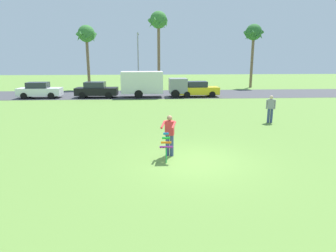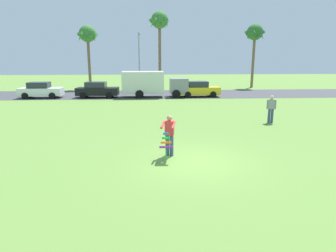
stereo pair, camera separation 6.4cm
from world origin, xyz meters
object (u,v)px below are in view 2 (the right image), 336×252
Objects in this scene: parked_truck_grey_van at (151,83)px; parked_car_yellow at (199,89)px; kite_held at (166,143)px; palm_tree_right_near at (160,24)px; person_kite_flyer at (169,134)px; person_walker_near at (271,108)px; parked_car_black at (97,90)px; palm_tree_centre_far at (255,35)px; parked_car_white at (41,90)px; streetlight_pole at (139,58)px; palm_tree_left_near at (88,36)px.

parked_truck_grey_van reaches higher than parked_car_yellow.
parked_truck_grey_van is 5.02m from parked_car_yellow.
palm_tree_right_near reaches higher than kite_held.
person_kite_flyer reaches higher than parked_car_yellow.
palm_tree_right_near is 22.84m from person_walker_near.
person_kite_flyer is at bearing -138.40° from person_walker_near.
person_walker_near is at bearing -44.63° from parked_car_black.
person_walker_near reaches higher than kite_held.
person_kite_flyer is at bearing -91.10° from palm_tree_right_near.
palm_tree_centre_far is (19.29, 9.25, 6.14)m from parked_car_black.
kite_held is 0.26× the size of parked_car_white.
parked_car_black is at bearing -130.00° from palm_tree_right_near.
person_walker_near is (8.88, -20.32, -3.06)m from streetlight_pole.
parked_truck_grey_van reaches higher than parked_car_white.
palm_tree_left_near reaches higher than parked_car_white.
parked_truck_grey_van is 17.49m from palm_tree_centre_far.
person_kite_flyer is 0.41× the size of parked_car_white.
palm_tree_left_near is at bearing -178.62° from palm_tree_centre_far.
person_kite_flyer is 0.22× the size of palm_tree_left_near.
streetlight_pole is (-2.61, -0.44, -4.10)m from palm_tree_right_near.
kite_held is 9.67m from person_walker_near.
person_walker_near is (15.34, -21.52, -5.67)m from palm_tree_left_near.
parked_truck_grey_van reaches higher than kite_held.
palm_tree_right_near is (0.52, 26.79, 7.14)m from person_kite_flyer.
palm_tree_left_near is at bearing 169.45° from streetlight_pole.
parked_car_black is at bearing 179.99° from parked_truck_grey_van.
parked_car_white is 0.51× the size of palm_tree_centre_far.
palm_tree_right_near is at bearing 88.90° from person_kite_flyer.
kite_held is at bearing -85.95° from streetlight_pole.
parked_car_black is (5.66, 0.00, 0.00)m from parked_car_white.
palm_tree_centre_far is at bearing 64.96° from person_kite_flyer.
parked_car_black is 0.44× the size of palm_tree_right_near.
palm_tree_centre_far is at bearing 20.35° from parked_car_white.
person_walker_near is at bearing -73.20° from palm_tree_right_near.
person_kite_flyer is 18.84m from parked_truck_grey_van.
parked_car_yellow reaches higher than kite_held.
streetlight_pole reaches higher than parked_truck_grey_van.
palm_tree_centre_far is at bearing 25.63° from parked_car_black.
person_kite_flyer is 1.00× the size of person_walker_near.
person_kite_flyer is at bearing -72.76° from palm_tree_left_near.
parked_car_white is at bearing 122.18° from person_kite_flyer.
person_kite_flyer is 27.73m from palm_tree_right_near.
palm_tree_centre_far is (12.60, 1.28, -1.18)m from palm_tree_right_near.
palm_tree_right_near reaches higher than parked_truck_grey_van.
person_walker_near reaches higher than parked_car_yellow.
parked_car_black is 0.51× the size of palm_tree_centre_far.
person_walker_near is at bearing -79.04° from parked_car_yellow.
person_kite_flyer is at bearing -87.96° from parked_truck_grey_van.
person_kite_flyer is 0.41× the size of parked_car_black.
person_kite_flyer is 0.18× the size of palm_tree_right_near.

